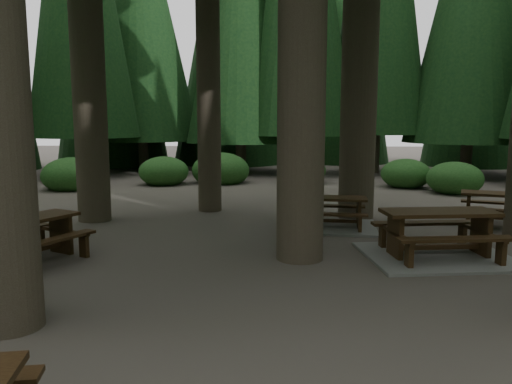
{
  "coord_description": "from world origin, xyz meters",
  "views": [
    {
      "loc": [
        0.43,
        -8.6,
        2.48
      ],
      "look_at": [
        -0.03,
        1.0,
        1.1
      ],
      "focal_mm": 35.0,
      "sensor_mm": 36.0,
      "label": 1
    }
  ],
  "objects_px": {
    "picnic_table_a": "(438,241)",
    "picnic_table_c": "(330,218)",
    "picnic_table_b": "(26,233)",
    "picnic_table_d": "(501,204)"
  },
  "relations": [
    {
      "from": "picnic_table_a",
      "to": "picnic_table_c",
      "type": "distance_m",
      "value": 3.03
    },
    {
      "from": "picnic_table_c",
      "to": "picnic_table_d",
      "type": "relative_size",
      "value": 1.06
    },
    {
      "from": "picnic_table_b",
      "to": "picnic_table_c",
      "type": "bearing_deg",
      "value": -33.74
    },
    {
      "from": "picnic_table_c",
      "to": "picnic_table_d",
      "type": "height_order",
      "value": "picnic_table_d"
    },
    {
      "from": "picnic_table_a",
      "to": "picnic_table_b",
      "type": "distance_m",
      "value": 7.36
    },
    {
      "from": "picnic_table_a",
      "to": "picnic_table_c",
      "type": "bearing_deg",
      "value": 117.15
    },
    {
      "from": "picnic_table_a",
      "to": "picnic_table_c",
      "type": "xyz_separation_m",
      "value": [
        -1.72,
        2.49,
        -0.07
      ]
    },
    {
      "from": "picnic_table_a",
      "to": "picnic_table_d",
      "type": "distance_m",
      "value": 3.79
    },
    {
      "from": "picnic_table_b",
      "to": "picnic_table_c",
      "type": "xyz_separation_m",
      "value": [
        5.61,
        3.14,
        -0.29
      ]
    },
    {
      "from": "picnic_table_b",
      "to": "picnic_table_a",
      "type": "bearing_deg",
      "value": -57.91
    }
  ]
}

